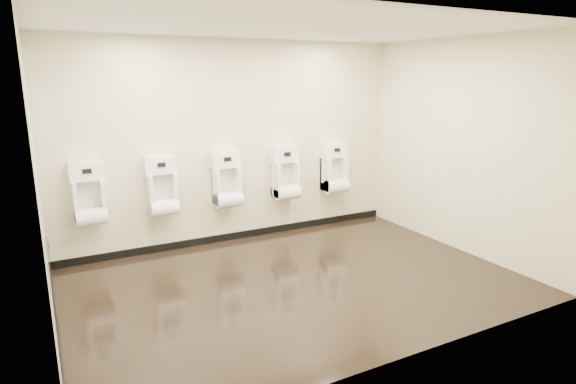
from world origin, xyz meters
name	(u,v)px	position (x,y,z in m)	size (l,w,h in m)	color
ground	(296,283)	(0.00, 0.00, 0.00)	(5.00, 3.50, 0.00)	black
ceiling	(297,26)	(0.00, 0.00, 2.80)	(5.00, 3.50, 0.00)	silver
back_wall	(236,143)	(0.00, 1.75, 1.40)	(5.00, 0.02, 2.80)	beige
front_wall	(407,198)	(0.00, -1.75, 1.40)	(5.00, 0.02, 2.80)	beige
left_wall	(37,187)	(-2.50, 0.00, 1.40)	(0.02, 3.50, 2.80)	beige
right_wall	(463,147)	(2.50, 0.00, 1.40)	(0.02, 3.50, 2.80)	beige
tile_overlay_left	(38,187)	(-2.50, 0.00, 1.40)	(0.01, 3.50, 2.80)	white
skirting_back	(239,235)	(0.00, 1.74, 0.05)	(5.00, 0.02, 0.10)	black
skirting_left	(57,331)	(-2.49, 0.00, 0.05)	(0.02, 3.50, 0.10)	black
access_panel	(47,244)	(-2.48, 1.20, 0.50)	(0.04, 0.25, 0.25)	#9E9EA3
urinal_0	(89,198)	(-1.97, 1.62, 0.87)	(0.41, 0.31, 0.76)	white
urinal_1	(162,190)	(-1.09, 1.62, 0.87)	(0.41, 0.31, 0.76)	white
urinal_2	(227,183)	(-0.20, 1.62, 0.87)	(0.41, 0.31, 0.76)	white
urinal_3	(286,177)	(0.71, 1.62, 0.87)	(0.41, 0.31, 0.76)	white
urinal_4	(335,172)	(1.56, 1.62, 0.87)	(0.41, 0.31, 0.76)	white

